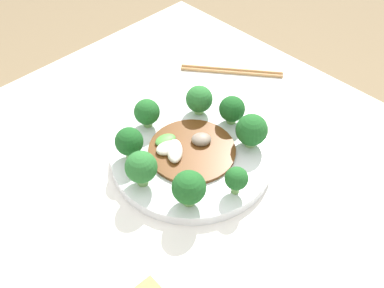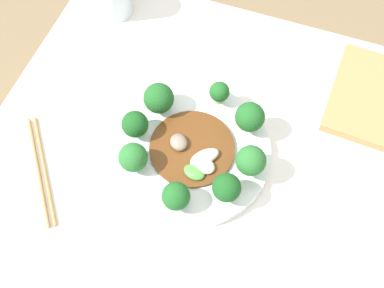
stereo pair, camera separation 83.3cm
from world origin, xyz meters
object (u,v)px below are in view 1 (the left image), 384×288
at_px(stirfry_center, 188,149).
at_px(broccoli_west, 147,112).
at_px(broccoli_northwest, 199,99).
at_px(broccoli_southwest, 129,142).
at_px(broccoli_north, 232,109).
at_px(broccoli_east, 236,179).
at_px(broccoli_south, 141,168).
at_px(broccoli_northeast, 252,130).
at_px(plate, 192,155).
at_px(broccoli_southeast, 189,188).
at_px(chopsticks, 232,71).

bearing_deg(stirfry_center, broccoli_west, -176.97).
bearing_deg(broccoli_northwest, broccoli_southwest, -90.34).
distance_m(broccoli_north, broccoli_southwest, 0.21).
bearing_deg(broccoli_east, stirfry_center, 175.98).
distance_m(broccoli_north, broccoli_east, 0.18).
bearing_deg(broccoli_northwest, broccoli_south, -72.93).
height_order(broccoli_southwest, broccoli_northeast, broccoli_northeast).
distance_m(broccoli_northwest, broccoli_east, 0.21).
relative_size(plate, broccoli_east, 5.51).
bearing_deg(plate, broccoli_southeast, -47.15).
relative_size(broccoli_southeast, chopsticks, 0.35).
distance_m(broccoli_south, stirfry_center, 0.11).
bearing_deg(broccoli_southeast, stirfry_center, 136.88).
relative_size(broccoli_northeast, broccoli_east, 1.23).
distance_m(broccoli_northwest, chopsticks, 0.19).
height_order(broccoli_south, broccoli_east, broccoli_south).
distance_m(broccoli_southwest, stirfry_center, 0.11).
bearing_deg(broccoli_east, broccoli_southwest, -158.47).
relative_size(broccoli_northeast, stirfry_center, 0.42).
relative_size(broccoli_southwest, broccoli_southeast, 0.95).
xyz_separation_m(broccoli_west, stirfry_center, (0.11, 0.01, -0.03)).
relative_size(broccoli_east, stirfry_center, 0.34).
height_order(broccoli_southwest, broccoli_west, broccoli_southwest).
bearing_deg(broccoli_southeast, plate, 132.85).
height_order(broccoli_north, broccoli_southeast, broccoli_southeast).
height_order(plate, broccoli_northeast, broccoli_northeast).
relative_size(broccoli_north, broccoli_southwest, 0.91).
height_order(broccoli_west, broccoli_south, broccoli_south).
distance_m(broccoli_southeast, broccoli_south, 0.09).
bearing_deg(broccoli_south, broccoli_east, 38.33).
relative_size(broccoli_north, broccoli_northwest, 0.96).
distance_m(plate, broccoli_east, 0.13).
xyz_separation_m(broccoli_northwest, broccoli_east, (0.19, -0.10, -0.00)).
distance_m(broccoli_southeast, broccoli_northeast, 0.18).
bearing_deg(broccoli_north, plate, -88.24).
bearing_deg(stirfry_center, broccoli_northwest, 123.67).
bearing_deg(broccoli_east, broccoli_northeast, 117.90).
height_order(broccoli_southwest, stirfry_center, broccoli_southwest).
distance_m(broccoli_northeast, broccoli_northwest, 0.13).
bearing_deg(broccoli_west, plate, 5.52).
relative_size(broccoli_southwest, broccoli_northwest, 1.06).
bearing_deg(chopsticks, broccoli_east, -47.51).
relative_size(broccoli_west, broccoli_east, 1.09).
xyz_separation_m(broccoli_north, broccoli_northwest, (-0.06, -0.02, 0.00)).
bearing_deg(broccoli_southeast, broccoli_northwest, 130.48).
bearing_deg(stirfry_center, broccoli_northeast, 53.90).
xyz_separation_m(broccoli_north, chopsticks, (-0.13, 0.14, -0.05)).
distance_m(broccoli_east, stirfry_center, 0.13).
bearing_deg(broccoli_east, plate, 173.26).
height_order(broccoli_north, broccoli_northeast, broccoli_northeast).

